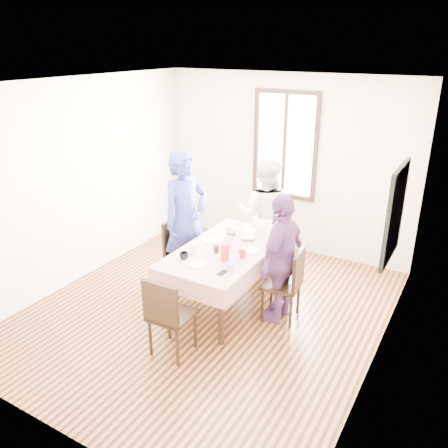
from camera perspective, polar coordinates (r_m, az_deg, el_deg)
The scene contains 31 objects.
ground at distance 5.76m, azimuth -2.05°, elevation -10.66°, with size 4.50×4.50×0.00m, color black.
back_wall at distance 7.09m, azimuth 7.61°, elevation 7.38°, with size 4.00×4.00×0.00m, color beige.
right_wall at distance 4.50m, azimuth 19.85°, elevation -2.39°, with size 4.50×4.50×0.00m, color beige.
window_frame at distance 7.00m, azimuth 7.66°, elevation 9.72°, with size 1.02×0.06×1.62m, color black.
window_pane at distance 7.01m, azimuth 7.70°, elevation 9.74°, with size 0.90×0.02×1.50m, color white.
art_poster at distance 4.70m, azimuth 20.66°, elevation 1.20°, with size 0.04×0.76×0.96m, color red.
dining_table at distance 5.71m, azimuth 0.25°, elevation -6.60°, with size 0.87×1.64×0.75m, color black.
tablecloth at distance 5.54m, azimuth 0.26°, elevation -3.14°, with size 0.99×1.76×0.01m, color #5D0606.
chair_left at distance 6.14m, azimuth -4.90°, elevation -3.71°, with size 0.42×0.42×0.91m, color black.
chair_right at distance 5.44m, azimuth 7.21°, elevation -7.42°, with size 0.42×0.42×0.91m, color black.
chair_far at distance 6.58m, azimuth 5.16°, elevation -1.93°, with size 0.42×0.42×0.91m, color black.
chair_near at distance 4.87m, azimuth -6.51°, elevation -11.19°, with size 0.42×0.42×0.91m, color black.
person_left at distance 5.94m, azimuth -4.89°, elevation 0.37°, with size 0.68×0.44×1.86m, color navy.
person_far at distance 6.42m, azimuth 5.19°, elevation 1.10°, with size 0.81×0.63×1.67m, color white.
person_right at distance 5.29m, azimuth 7.19°, elevation -4.29°, with size 0.92×0.38×1.56m, color #5A306A.
mug_black at distance 5.28m, azimuth -5.03°, elevation -3.97°, with size 0.10×0.10×0.08m, color black.
mug_flag at distance 5.30m, azimuth 2.30°, elevation -3.81°, with size 0.09×0.09×0.09m, color red.
mug_green at distance 5.84m, azimuth 0.89°, elevation -1.23°, with size 0.12×0.12×0.09m, color #0C7226.
serving_bowl at distance 5.79m, azimuth 3.00°, elevation -1.70°, with size 0.18×0.18×0.05m, color white.
juice_carton at distance 5.18m, azimuth 0.14°, elevation -3.65°, with size 0.07×0.07×0.21m, color red.
butter_tub at distance 5.05m, azimuth 0.77°, elevation -5.36°, with size 0.10×0.10×0.05m, color white.
jam_jar at distance 5.42m, azimuth -0.98°, elevation -3.14°, with size 0.06×0.06×0.09m, color black.
drinking_glass at distance 5.43m, azimuth -3.85°, elevation -3.07°, with size 0.07×0.07×0.11m, color silver.
smartphone at distance 4.97m, azimuth -0.25°, elevation -6.13°, with size 0.07×0.14×0.01m, color black.
flower_vase at distance 5.54m, azimuth 0.70°, elevation -2.23°, with size 0.08×0.08×0.15m, color silver.
plate_left at distance 5.74m, azimuth -1.70°, elevation -2.09°, with size 0.20×0.20×0.01m, color white.
plate_right at distance 5.49m, azimuth 3.25°, elevation -3.29°, with size 0.20×0.20×0.01m, color white.
plate_far at distance 6.05m, azimuth 3.10°, elevation -0.82°, with size 0.20×0.20×0.01m, color white.
plate_near at distance 5.15m, azimuth -3.30°, elevation -5.06°, with size 0.20×0.20×0.01m, color white.
butter_lid at distance 5.04m, azimuth 0.77°, elevation -5.04°, with size 0.12×0.12×0.01m, color blue.
flower_bunch at distance 5.49m, azimuth 0.71°, elevation -1.03°, with size 0.09×0.09×0.10m, color yellow, non-canonical shape.
Camera 1 is at (2.62, -4.10, 3.10)m, focal length 36.57 mm.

